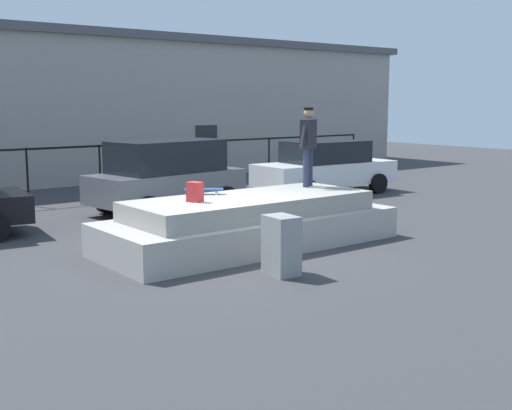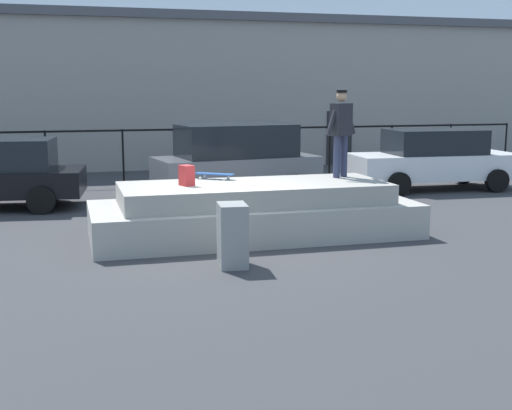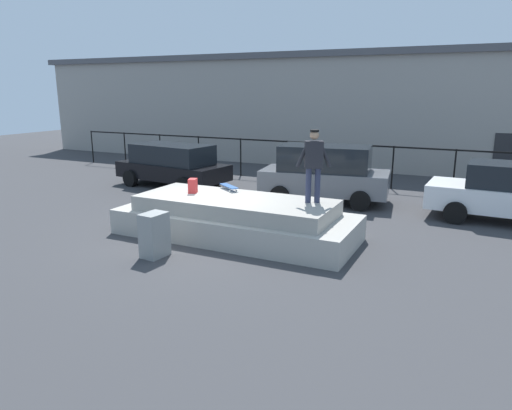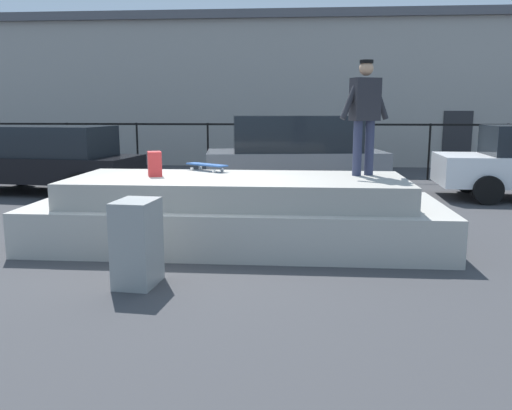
{
  "view_description": "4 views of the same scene",
  "coord_description": "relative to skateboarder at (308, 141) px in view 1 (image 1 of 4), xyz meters",
  "views": [
    {
      "loc": [
        -7.23,
        -10.01,
        2.93
      ],
      "look_at": [
        1.28,
        0.93,
        0.73
      ],
      "focal_mm": 45.89,
      "sensor_mm": 36.0,
      "label": 1
    },
    {
      "loc": [
        -2.73,
        -12.03,
        2.82
      ],
      "look_at": [
        1.04,
        1.38,
        0.43
      ],
      "focal_mm": 47.71,
      "sensor_mm": 36.0,
      "label": 2
    },
    {
      "loc": [
        6.29,
        -9.8,
        3.72
      ],
      "look_at": [
        0.98,
        1.12,
        0.71
      ],
      "focal_mm": 32.78,
      "sensor_mm": 36.0,
      "label": 3
    },
    {
      "loc": [
        1.67,
        -7.66,
        2.06
      ],
      "look_at": [
        0.96,
        1.09,
        0.48
      ],
      "focal_mm": 37.41,
      "sensor_mm": 36.0,
      "label": 4
    }
  ],
  "objects": [
    {
      "name": "ground_plane",
      "position": [
        -2.67,
        -0.81,
        -2.05
      ],
      "size": [
        60.0,
        60.0,
        0.0
      ],
      "primitive_type": "plane",
      "color": "#38383A"
    },
    {
      "name": "backpack",
      "position": [
        -3.24,
        -0.37,
        -0.83
      ],
      "size": [
        0.28,
        0.33,
        0.38
      ],
      "primitive_type": "cube",
      "rotation": [
        0.0,
        0.0,
        5.05
      ],
      "color": "red",
      "rests_on": "concrete_ledge"
    },
    {
      "name": "skateboarder",
      "position": [
        0.0,
        0.0,
        0.0
      ],
      "size": [
        0.81,
        0.46,
        1.77
      ],
      "color": "#2D334C",
      "rests_on": "concrete_ledge"
    },
    {
      "name": "fence_row",
      "position": [
        -2.67,
        7.52,
        -0.88
      ],
      "size": [
        24.06,
        0.06,
        1.65
      ],
      "color": "black",
      "rests_on": "ground_plane"
    },
    {
      "name": "car_white_sedan_far",
      "position": [
        4.62,
        4.22,
        -1.19
      ],
      "size": [
        4.8,
        2.21,
        1.69
      ],
      "color": "white",
      "rests_on": "ground_plane"
    },
    {
      "name": "concrete_ledge",
      "position": [
        -1.94,
        -0.4,
        -1.58
      ],
      "size": [
        6.21,
        2.44,
        1.03
      ],
      "color": "#ADA89E",
      "rests_on": "ground_plane"
    },
    {
      "name": "utility_box",
      "position": [
        -2.89,
        -2.51,
        -1.54
      ],
      "size": [
        0.49,
        0.64,
        1.02
      ],
      "primitive_type": "cube",
      "rotation": [
        0.0,
        0.0,
        -0.09
      ],
      "color": "gray",
      "rests_on": "ground_plane"
    },
    {
      "name": "skateboard",
      "position": [
        -2.55,
        0.38,
        -0.92
      ],
      "size": [
        0.77,
        0.63,
        0.12
      ],
      "color": "#264C8C",
      "rests_on": "concrete_ledge"
    },
    {
      "name": "car_grey_hatchback_mid",
      "position": [
        -1.09,
        4.38,
        -1.06
      ],
      "size": [
        4.43,
        2.48,
        1.91
      ],
      "color": "slate",
      "rests_on": "ground_plane"
    }
  ]
}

